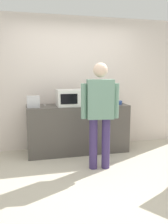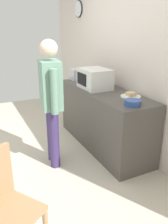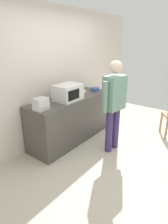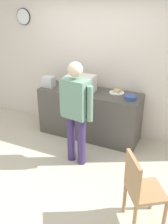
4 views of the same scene
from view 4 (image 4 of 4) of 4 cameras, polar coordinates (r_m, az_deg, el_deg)
The scene contains 11 objects.
ground_plane at distance 4.07m, azimuth -5.95°, elevation -12.99°, with size 6.00×6.00×0.00m, color beige.
back_wall at distance 4.80m, azimuth 3.14°, elevation 10.54°, with size 5.40×0.13×2.60m.
kitchen_counter at distance 4.76m, azimuth 1.29°, elevation -0.45°, with size 1.90×0.62×0.91m, color #4C4742.
microwave at distance 4.53m, azimuth -0.88°, elevation 6.46°, with size 0.50×0.39×0.30m.
sandwich_plate at distance 4.54m, azimuth 7.49°, elevation 4.55°, with size 0.27×0.27×0.07m.
salad_bowl at distance 4.28m, azimuth 10.49°, elevation 3.29°, with size 0.20×0.20×0.07m, color #33519E.
toaster at distance 4.85m, azimuth -8.10°, elevation 6.87°, with size 0.22×0.18×0.20m, color silver.
fork_utensil at distance 4.97m, azimuth -4.55°, elevation 6.31°, with size 0.17×0.02×0.01m, color silver.
spoon_utensil at distance 4.89m, azimuth 0.53°, elevation 6.07°, with size 0.17×0.02×0.01m, color silver.
person_standing at distance 3.76m, azimuth -1.89°, elevation 1.04°, with size 0.58×0.30×1.67m.
wooden_chair at distance 3.01m, azimuth 12.65°, elevation -16.63°, with size 0.56×0.56×0.94m.
Camera 4 is at (1.72, -2.72, 2.49)m, focal length 40.06 mm.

